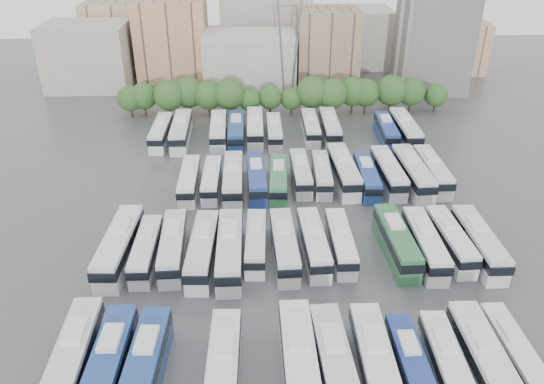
{
  "coord_description": "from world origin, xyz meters",
  "views": [
    {
      "loc": [
        -5.05,
        -57.53,
        37.92
      ],
      "look_at": [
        -2.92,
        5.17,
        3.0
      ],
      "focal_mm": 35.0,
      "sensor_mm": 36.0,
      "label": 1
    }
  ],
  "objects_px": {
    "bus_r0_s4": "(223,371)",
    "bus_r3_s9": "(330,127)",
    "bus_r0_s10": "(447,366)",
    "bus_r1_s4": "(230,249)",
    "bus_r2_s8": "(322,174)",
    "bus_r3_s3": "(218,130)",
    "bus_r2_s7": "(301,173)",
    "bus_r1_s3": "(203,249)",
    "bus_r1_s11": "(425,244)",
    "bus_r2_s4": "(233,179)",
    "bus_r0_s1": "(109,366)",
    "apartment_tower": "(435,30)",
    "bus_r2_s3": "(212,179)",
    "bus_r1_s5": "(256,242)",
    "bus_r1_s10": "(396,241)",
    "bus_r2_s12": "(412,172)",
    "bus_r1_s6": "(284,245)",
    "bus_r0_s6": "(299,365)",
    "bus_r2_s13": "(432,171)",
    "bus_r0_s11": "(485,364)",
    "bus_r0_s9": "(411,366)",
    "bus_r1_s0": "(119,246)",
    "bus_r3_s1": "(181,131)",
    "bus_r3_s8": "(311,127)",
    "bus_r1_s1": "(146,250)",
    "bus_r1_s2": "(173,246)",
    "bus_r1_s7": "(314,243)",
    "bus_r1_s13": "(479,242)",
    "bus_r3_s5": "(255,127)",
    "bus_r2_s5": "(257,178)",
    "bus_r2_s10": "(367,176)",
    "bus_r0_s7": "(335,366)",
    "bus_r0_s12": "(513,353)",
    "bus_r3_s6": "(274,131)",
    "bus_r0_s0": "(74,358)",
    "bus_r2_s11": "(388,172)",
    "electricity_pylon": "(289,10)",
    "bus_r2_s9": "(343,171)",
    "bus_r0_s8": "(376,366)",
    "bus_r3_s12": "(386,130)",
    "bus_r2_s6": "(278,179)",
    "bus_r3_s0": "(161,132)",
    "bus_r2_s2": "(189,180)",
    "bus_r0_s2": "(145,368)"
  },
  "relations": [
    {
      "from": "bus_r0_s4",
      "to": "bus_r3_s9",
      "type": "xyz_separation_m",
      "value": [
        16.54,
        55.38,
        0.01
      ]
    },
    {
      "from": "bus_r0_s10",
      "to": "bus_r1_s4",
      "type": "xyz_separation_m",
      "value": [
        -19.8,
        17.94,
        0.29
      ]
    },
    {
      "from": "bus_r2_s8",
      "to": "bus_r3_s3",
      "type": "xyz_separation_m",
      "value": [
        -16.38,
        17.1,
        0.21
      ]
    },
    {
      "from": "bus_r2_s7",
      "to": "bus_r1_s3",
      "type": "bearing_deg",
      "value": -124.82
    },
    {
      "from": "bus_r1_s11",
      "to": "bus_r2_s4",
      "type": "distance_m",
      "value": 29.05
    },
    {
      "from": "bus_r0_s1",
      "to": "apartment_tower",
      "type": "bearing_deg",
      "value": 58.47
    },
    {
      "from": "bus_r1_s11",
      "to": "bus_r2_s3",
      "type": "height_order",
      "value": "bus_r1_s11"
    },
    {
      "from": "bus_r1_s3",
      "to": "bus_r1_s5",
      "type": "relative_size",
      "value": 1.16
    },
    {
      "from": "bus_r1_s10",
      "to": "bus_r2_s12",
      "type": "bearing_deg",
      "value": 66.99
    },
    {
      "from": "bus_r3_s9",
      "to": "bus_r1_s6",
      "type": "bearing_deg",
      "value": -105.0
    },
    {
      "from": "bus_r0_s6",
      "to": "bus_r1_s3",
      "type": "xyz_separation_m",
      "value": [
        -9.92,
        17.93,
        -0.11
      ]
    },
    {
      "from": "bus_r2_s3",
      "to": "bus_r2_s13",
      "type": "xyz_separation_m",
      "value": [
        33.07,
        1.25,
        0.24
      ]
    },
    {
      "from": "bus_r2_s7",
      "to": "bus_r0_s11",
      "type": "bearing_deg",
      "value": -72.03
    },
    {
      "from": "bus_r0_s6",
      "to": "bus_r1_s4",
      "type": "xyz_separation_m",
      "value": [
        -6.74,
        17.69,
        -0.04
      ]
    },
    {
      "from": "bus_r0_s9",
      "to": "bus_r1_s0",
      "type": "xyz_separation_m",
      "value": [
        -29.62,
        19.01,
        0.41
      ]
    },
    {
      "from": "bus_r3_s1",
      "to": "bus_r3_s8",
      "type": "xyz_separation_m",
      "value": [
        23.01,
        1.44,
        -0.23
      ]
    },
    {
      "from": "bus_r1_s1",
      "to": "bus_r1_s2",
      "type": "xyz_separation_m",
      "value": [
        3.07,
        0.43,
        0.14
      ]
    },
    {
      "from": "bus_r1_s7",
      "to": "bus_r1_s0",
      "type": "bearing_deg",
      "value": 177.45
    },
    {
      "from": "bus_r1_s1",
      "to": "bus_r1_s11",
      "type": "height_order",
      "value": "bus_r1_s11"
    },
    {
      "from": "bus_r1_s13",
      "to": "bus_r3_s5",
      "type": "bearing_deg",
      "value": 125.08
    },
    {
      "from": "bus_r2_s5",
      "to": "bus_r2_s8",
      "type": "bearing_deg",
      "value": 5.38
    },
    {
      "from": "bus_r1_s10",
      "to": "bus_r1_s4",
      "type": "bearing_deg",
      "value": -178.72
    },
    {
      "from": "bus_r1_s10",
      "to": "bus_r2_s10",
      "type": "relative_size",
      "value": 1.08
    },
    {
      "from": "bus_r2_s8",
      "to": "bus_r0_s9",
      "type": "bearing_deg",
      "value": -82.47
    },
    {
      "from": "bus_r0_s7",
      "to": "bus_r2_s4",
      "type": "relative_size",
      "value": 1.01
    },
    {
      "from": "bus_r0_s12",
      "to": "bus_r2_s10",
      "type": "xyz_separation_m",
      "value": [
        -6.78,
        34.97,
        0.12
      ]
    },
    {
      "from": "bus_r3_s6",
      "to": "bus_r0_s6",
      "type": "bearing_deg",
      "value": -90.12
    },
    {
      "from": "bus_r1_s0",
      "to": "bus_r1_s11",
      "type": "relative_size",
      "value": 1.11
    },
    {
      "from": "bus_r2_s8",
      "to": "bus_r1_s10",
      "type": "bearing_deg",
      "value": -67.42
    },
    {
      "from": "bus_r0_s10",
      "to": "bus_r1_s6",
      "type": "bearing_deg",
      "value": 126.89
    },
    {
      "from": "bus_r0_s0",
      "to": "bus_r1_s11",
      "type": "relative_size",
      "value": 1.05
    },
    {
      "from": "bus_r1_s4",
      "to": "bus_r2_s11",
      "type": "distance_m",
      "value": 30.06
    },
    {
      "from": "bus_r1_s13",
      "to": "bus_r3_s5",
      "type": "relative_size",
      "value": 0.97
    },
    {
      "from": "electricity_pylon",
      "to": "bus_r2_s9",
      "type": "bearing_deg",
      "value": -80.59
    },
    {
      "from": "bus_r0_s8",
      "to": "bus_r2_s12",
      "type": "bearing_deg",
      "value": 70.82
    },
    {
      "from": "bus_r0_s11",
      "to": "bus_r2_s7",
      "type": "xyz_separation_m",
      "value": [
        -13.21,
        38.02,
        -0.24
      ]
    },
    {
      "from": "bus_r0_s8",
      "to": "bus_r2_s7",
      "type": "height_order",
      "value": "bus_r0_s8"
    },
    {
      "from": "bus_r0_s6",
      "to": "bus_r2_s10",
      "type": "bearing_deg",
      "value": 69.69
    },
    {
      "from": "bus_r3_s8",
      "to": "bus_r2_s10",
      "type": "bearing_deg",
      "value": -71.52
    },
    {
      "from": "electricity_pylon",
      "to": "bus_r2_s8",
      "type": "bearing_deg",
      "value": -85.67
    },
    {
      "from": "bus_r0_s11",
      "to": "bus_r1_s7",
      "type": "distance_m",
      "value": 23.47
    },
    {
      "from": "bus_r0_s9",
      "to": "bus_r1_s13",
      "type": "distance_m",
      "value": 22.61
    },
    {
      "from": "bus_r2_s8",
      "to": "bus_r3_s12",
      "type": "height_order",
      "value": "bus_r3_s12"
    },
    {
      "from": "bus_r1_s6",
      "to": "bus_r2_s6",
      "type": "bearing_deg",
      "value": 87.39
    },
    {
      "from": "bus_r0_s12",
      "to": "bus_r1_s7",
      "type": "bearing_deg",
      "value": 131.09
    },
    {
      "from": "bus_r2_s12",
      "to": "bus_r3_s0",
      "type": "xyz_separation_m",
      "value": [
        -39.91,
        17.5,
        -0.23
      ]
    },
    {
      "from": "bus_r1_s2",
      "to": "bus_r2_s6",
      "type": "relative_size",
      "value": 1.05
    },
    {
      "from": "bus_r1_s6",
      "to": "bus_r2_s2",
      "type": "bearing_deg",
      "value": 124.67
    },
    {
      "from": "bus_r2_s8",
      "to": "bus_r3_s1",
      "type": "distance_m",
      "value": 28.39
    },
    {
      "from": "bus_r0_s2",
      "to": "bus_r1_s2",
      "type": "distance_m",
      "value": 18.6
    }
  ]
}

